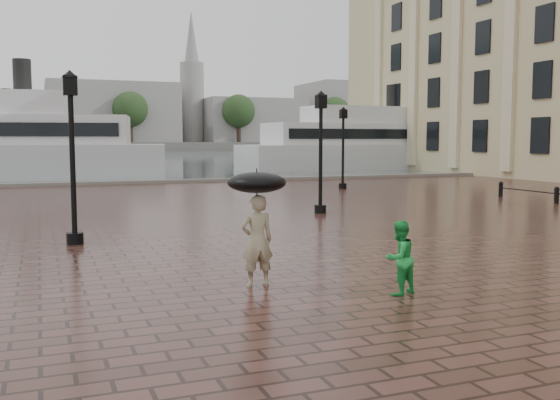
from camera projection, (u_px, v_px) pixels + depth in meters
name	position (u px, v px, depth m)	size (l,w,h in m)	color
ground	(530.00, 324.00, 9.38)	(300.00, 300.00, 0.00)	#3C231B
harbour_water	(87.00, 157.00, 94.79)	(240.00, 240.00, 0.00)	#414B4F
quay_edge	(156.00, 183.00, 39.09)	(80.00, 0.60, 0.30)	slate
far_shore	(67.00, 146.00, 157.82)	(300.00, 60.00, 2.00)	#4C4C47
distant_skyline	(260.00, 114.00, 164.98)	(102.50, 22.00, 33.00)	gray
far_trees	(71.00, 109.00, 136.57)	(188.00, 8.00, 13.50)	#2D2119
street_lamps	(181.00, 150.00, 24.86)	(21.44, 14.44, 4.40)	black
adult_pedestrian	(257.00, 241.00, 11.68)	(0.63, 0.42, 1.74)	tan
child_pedestrian	(399.00, 258.00, 11.08)	(0.65, 0.50, 1.33)	green
ferry_far	(366.00, 144.00, 56.80)	(23.89, 7.11, 7.74)	silver
umbrella	(257.00, 183.00, 11.58)	(1.10, 1.10, 1.15)	black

